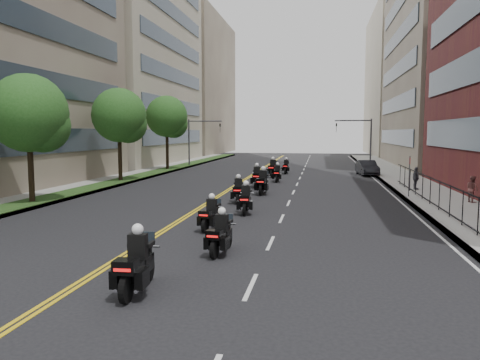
% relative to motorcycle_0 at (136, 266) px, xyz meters
% --- Properties ---
extents(ground, '(160.00, 160.00, 0.00)m').
position_rel_motorcycle_0_xyz_m(ground, '(-0.38, 0.95, -0.70)').
color(ground, black).
rests_on(ground, ground).
extents(sidewalk_right, '(4.00, 90.00, 0.15)m').
position_rel_motorcycle_0_xyz_m(sidewalk_right, '(11.62, 25.95, -0.63)').
color(sidewalk_right, gray).
rests_on(sidewalk_right, ground).
extents(sidewalk_left, '(4.00, 90.00, 0.15)m').
position_rel_motorcycle_0_xyz_m(sidewalk_left, '(-12.38, 25.95, -0.63)').
color(sidewalk_left, gray).
rests_on(sidewalk_left, ground).
extents(grass_strip, '(2.00, 90.00, 0.04)m').
position_rel_motorcycle_0_xyz_m(grass_strip, '(-11.58, 25.95, -0.53)').
color(grass_strip, '#173C15').
rests_on(grass_strip, sidewalk_left).
extents(building_right_tan, '(15.11, 28.00, 30.00)m').
position_rel_motorcycle_0_xyz_m(building_right_tan, '(21.10, 48.95, 14.30)').
color(building_right_tan, '#756355').
rests_on(building_right_tan, ground).
extents(building_right_far, '(15.00, 28.00, 26.00)m').
position_rel_motorcycle_0_xyz_m(building_right_far, '(21.12, 78.95, 12.30)').
color(building_right_far, '#A6A186').
rests_on(building_right_far, ground).
extents(building_left_mid, '(16.11, 28.00, 34.00)m').
position_rel_motorcycle_0_xyz_m(building_left_mid, '(-22.36, 48.95, 16.30)').
color(building_left_mid, '#A6A186').
rests_on(building_left_mid, ground).
extents(building_left_far, '(16.00, 28.00, 26.00)m').
position_rel_motorcycle_0_xyz_m(building_left_far, '(-22.38, 78.95, 12.30)').
color(building_left_far, '#756355').
rests_on(building_left_far, ground).
extents(iron_fence, '(0.05, 28.00, 1.50)m').
position_rel_motorcycle_0_xyz_m(iron_fence, '(10.62, 12.95, 0.20)').
color(iron_fence, black).
rests_on(iron_fence, sidewalk_right).
extents(street_trees, '(4.40, 38.40, 7.98)m').
position_rel_motorcycle_0_xyz_m(street_trees, '(-11.42, 19.56, 4.43)').
color(street_trees, black).
rests_on(street_trees, ground).
extents(traffic_signal_right, '(4.09, 0.20, 5.60)m').
position_rel_motorcycle_0_xyz_m(traffic_signal_right, '(9.16, 42.95, 3.00)').
color(traffic_signal_right, '#3F3F44').
rests_on(traffic_signal_right, ground).
extents(traffic_signal_left, '(4.09, 0.20, 5.60)m').
position_rel_motorcycle_0_xyz_m(traffic_signal_left, '(-9.92, 42.95, 3.00)').
color(traffic_signal_left, '#3F3F44').
rests_on(traffic_signal_left, ground).
extents(motorcycle_0, '(0.58, 2.41, 1.78)m').
position_rel_motorcycle_0_xyz_m(motorcycle_0, '(0.00, 0.00, 0.00)').
color(motorcycle_0, black).
rests_on(motorcycle_0, ground).
extents(motorcycle_1, '(0.60, 2.14, 1.58)m').
position_rel_motorcycle_0_xyz_m(motorcycle_1, '(1.32, 4.14, -0.08)').
color(motorcycle_1, black).
rests_on(motorcycle_1, ground).
extents(motorcycle_2, '(0.62, 2.09, 1.54)m').
position_rel_motorcycle_0_xyz_m(motorcycle_2, '(0.09, 7.89, -0.09)').
color(motorcycle_2, black).
rests_on(motorcycle_2, ground).
extents(motorcycle_3, '(0.59, 2.27, 1.67)m').
position_rel_motorcycle_0_xyz_m(motorcycle_3, '(0.91, 12.08, -0.04)').
color(motorcycle_3, black).
rests_on(motorcycle_3, ground).
extents(motorcycle_4, '(0.63, 2.25, 1.66)m').
position_rel_motorcycle_0_xyz_m(motorcycle_4, '(-0.11, 15.66, -0.05)').
color(motorcycle_4, black).
rests_on(motorcycle_4, ground).
extents(motorcycle_5, '(0.61, 2.52, 1.86)m').
position_rel_motorcycle_0_xyz_m(motorcycle_5, '(0.86, 19.62, 0.03)').
color(motorcycle_5, black).
rests_on(motorcycle_5, ground).
extents(motorcycle_6, '(0.63, 2.45, 1.81)m').
position_rel_motorcycle_0_xyz_m(motorcycle_6, '(-0.07, 23.50, 0.01)').
color(motorcycle_6, black).
rests_on(motorcycle_6, ground).
extents(motorcycle_7, '(0.50, 2.17, 1.61)m').
position_rel_motorcycle_0_xyz_m(motorcycle_7, '(1.10, 27.53, -0.07)').
color(motorcycle_7, black).
rests_on(motorcycle_7, ground).
extents(motorcycle_8, '(0.61, 2.52, 1.86)m').
position_rel_motorcycle_0_xyz_m(motorcycle_8, '(0.30, 31.63, 0.03)').
color(motorcycle_8, black).
rests_on(motorcycle_8, ground).
extents(motorcycle_9, '(0.51, 2.17, 1.60)m').
position_rel_motorcycle_0_xyz_m(motorcycle_9, '(1.26, 35.32, -0.07)').
color(motorcycle_9, black).
rests_on(motorcycle_9, ground).
extents(parked_sedan, '(2.02, 4.49, 1.43)m').
position_rel_motorcycle_0_xyz_m(parked_sedan, '(9.02, 34.91, 0.01)').
color(parked_sedan, black).
rests_on(parked_sedan, ground).
extents(pedestrian_b, '(0.78, 0.88, 1.51)m').
position_rel_motorcycle_0_xyz_m(pedestrian_b, '(13.12, 17.05, 0.20)').
color(pedestrian_b, brown).
rests_on(pedestrian_b, sidewalk_right).
extents(pedestrian_c, '(0.57, 0.98, 1.56)m').
position_rel_motorcycle_0_xyz_m(pedestrian_c, '(11.15, 22.70, 0.23)').
color(pedestrian_c, '#46454D').
rests_on(pedestrian_c, sidewalk_right).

